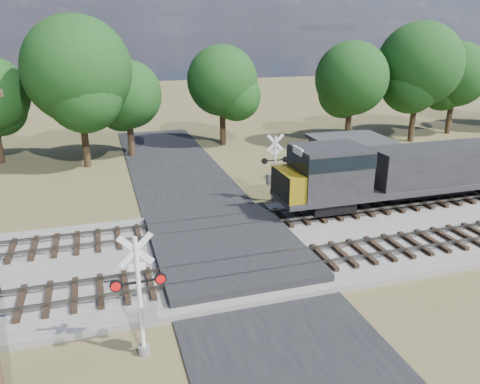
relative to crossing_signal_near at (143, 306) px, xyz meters
name	(u,v)px	position (x,y,z in m)	size (l,w,h in m)	color
ground	(229,257)	(4.61, 5.95, -1.87)	(160.00, 160.00, 0.00)	brown
ballast_bed	(401,226)	(14.61, 6.45, -1.72)	(140.00, 10.00, 0.30)	gray
road	(229,256)	(4.61, 5.95, -1.83)	(7.00, 60.00, 0.08)	black
crossing_panel	(227,247)	(4.61, 6.45, -1.55)	(7.00, 9.00, 0.62)	#262628
track_near	(306,259)	(7.73, 3.95, -1.45)	(140.00, 2.60, 0.33)	black
track_far	(268,219)	(7.73, 8.95, -1.45)	(140.00, 2.60, 0.33)	black
crossing_signal_near	(143,306)	(0.00, 0.00, 0.00)	(1.81, 0.39, 4.49)	silver
crossing_signal_far	(273,174)	(9.36, 12.57, -0.05)	(1.76, 0.38, 4.36)	silver
equipment_shed	(352,163)	(15.45, 13.54, -0.14)	(5.25, 5.25, 3.42)	#4B2920
treeline	(261,76)	(13.11, 25.74, 4.64)	(79.91, 11.43, 11.51)	black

